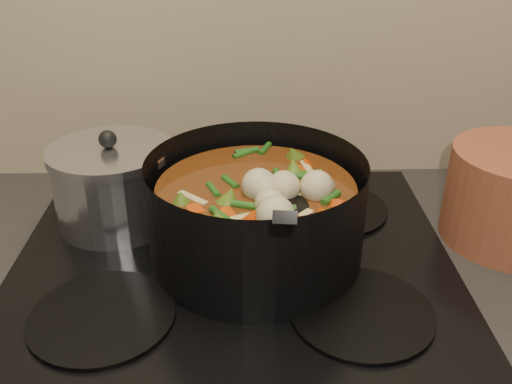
{
  "coord_description": "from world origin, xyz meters",
  "views": [
    {
      "loc": [
        0.02,
        1.25,
        1.4
      ],
      "look_at": [
        0.03,
        1.93,
        1.03
      ],
      "focal_mm": 40.0,
      "sensor_mm": 36.0,
      "label": 1
    }
  ],
  "objects": [
    {
      "name": "stockpot",
      "position": [
        0.03,
        1.93,
        1.0
      ],
      "size": [
        0.37,
        0.44,
        0.22
      ],
      "rotation": [
        0.0,
        0.0,
        -0.3
      ],
      "color": "black",
      "rests_on": "stovetop"
    },
    {
      "name": "saucepan",
      "position": [
        -0.18,
        2.03,
        0.99
      ],
      "size": [
        0.19,
        0.19,
        0.15
      ],
      "rotation": [
        0.0,
        0.0,
        -0.15
      ],
      "color": "silver",
      "rests_on": "stovetop"
    },
    {
      "name": "stovetop",
      "position": [
        0.0,
        1.93,
        0.92
      ],
      "size": [
        0.62,
        0.54,
        0.03
      ],
      "color": "black",
      "rests_on": "counter"
    }
  ]
}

